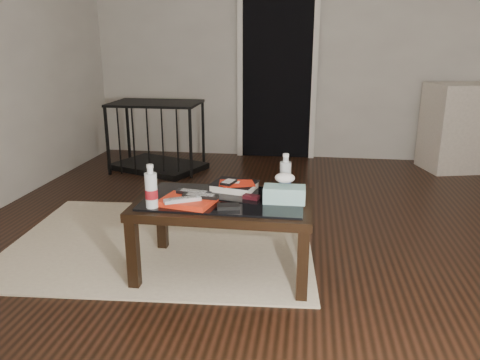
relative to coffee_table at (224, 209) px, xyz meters
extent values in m
plane|color=black|center=(0.49, 0.47, -0.40)|extent=(5.00, 5.00, 0.00)
plane|color=beige|center=(0.49, 2.97, 0.95)|extent=(5.00, 0.00, 5.00)
plane|color=beige|center=(0.49, -2.03, 0.95)|extent=(5.00, 0.00, 5.00)
cube|color=black|center=(0.09, 2.94, 0.60)|extent=(0.80, 0.05, 2.00)
cube|color=silver|center=(-0.33, 2.91, 0.60)|extent=(0.06, 0.04, 2.04)
cube|color=silver|center=(0.51, 2.91, 0.60)|extent=(0.06, 0.04, 2.04)
cube|color=black|center=(-0.46, -0.26, -0.20)|extent=(0.06, 0.06, 0.40)
cube|color=black|center=(0.46, -0.26, -0.20)|extent=(0.06, 0.06, 0.40)
cube|color=black|center=(-0.46, 0.26, -0.20)|extent=(0.06, 0.06, 0.40)
cube|color=black|center=(0.46, 0.26, -0.20)|extent=(0.06, 0.06, 0.40)
cube|color=black|center=(0.00, 0.00, 0.03)|extent=(1.00, 0.60, 0.05)
cube|color=black|center=(0.00, 0.00, 0.06)|extent=(0.90, 0.50, 0.01)
cube|color=beige|center=(-0.49, 0.35, -0.39)|extent=(2.10, 1.64, 0.01)
cube|color=black|center=(-1.11, 2.17, -0.37)|extent=(1.06, 0.89, 0.06)
cube|color=black|center=(-1.11, 2.17, 0.30)|extent=(1.06, 0.89, 0.02)
cube|color=black|center=(-1.54, 1.89, -0.05)|extent=(0.03, 0.03, 0.70)
cube|color=black|center=(-0.68, 1.89, -0.05)|extent=(0.03, 0.03, 0.70)
cube|color=black|center=(-1.54, 2.45, -0.05)|extent=(0.03, 0.03, 0.70)
cube|color=black|center=(-0.68, 2.45, -0.05)|extent=(0.03, 0.03, 0.70)
cube|color=red|center=(-0.18, -0.12, 0.08)|extent=(0.32, 0.26, 0.03)
cube|color=#B9B9BE|center=(-0.20, -0.17, 0.11)|extent=(0.20, 0.14, 0.02)
cube|color=black|center=(-0.11, -0.10, 0.11)|extent=(0.20, 0.06, 0.02)
cube|color=black|center=(-0.17, -0.04, 0.11)|extent=(0.21, 0.08, 0.02)
cube|color=black|center=(0.03, 0.16, 0.09)|extent=(0.29, 0.25, 0.05)
cube|color=red|center=(0.04, 0.15, 0.11)|extent=(0.21, 0.16, 0.01)
cube|color=black|center=(0.01, 0.12, 0.12)|extent=(0.09, 0.12, 0.02)
cube|color=black|center=(0.15, 0.01, 0.08)|extent=(0.10, 0.07, 0.02)
cube|color=black|center=(0.05, -0.16, 0.07)|extent=(0.13, 0.10, 0.02)
cylinder|color=white|center=(-0.36, -0.20, 0.18)|extent=(0.08, 0.08, 0.24)
cylinder|color=#B3BCBF|center=(0.34, 0.14, 0.18)|extent=(0.08, 0.08, 0.24)
cube|color=teal|center=(0.34, -0.01, 0.11)|extent=(0.23, 0.12, 0.09)
camera|label=1|loc=(0.46, -2.48, 0.93)|focal=35.00mm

